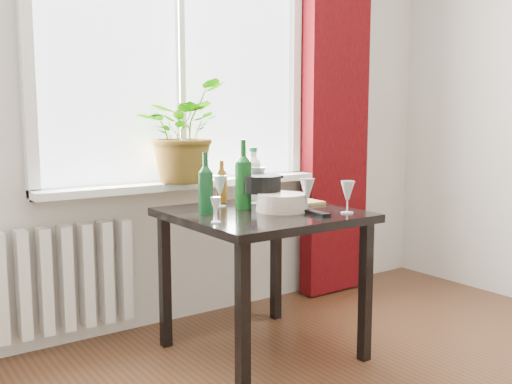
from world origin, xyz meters
TOP-DOWN VIEW (x-y plane):
  - window at (0.00, 2.22)m, footprint 1.72×0.08m
  - windowsill at (0.00, 2.15)m, footprint 1.72×0.20m
  - curtain at (1.12, 2.12)m, footprint 0.50×0.12m
  - radiator at (-0.75, 2.18)m, footprint 0.80×0.10m
  - table at (0.10, 1.55)m, footprint 0.85×0.85m
  - potted_plant at (-0.06, 2.09)m, footprint 0.67×0.67m
  - wine_bottle_left at (-0.17, 1.64)m, footprint 0.09×0.09m
  - wine_bottle_right at (0.07, 1.67)m, footprint 0.11×0.11m
  - bottle_amber at (0.09, 1.91)m, footprint 0.06×0.06m
  - cleaning_bottle at (0.29, 1.90)m, footprint 0.11×0.11m
  - wineglass_front_right at (0.25, 1.39)m, footprint 0.08×0.08m
  - wineglass_far_right at (0.40, 1.26)m, footprint 0.08×0.08m
  - wineglass_back_center at (0.22, 1.76)m, footprint 0.11×0.11m
  - wineglass_back_left at (0.00, 1.79)m, footprint 0.07×0.07m
  - wineglass_front_left at (-0.26, 1.41)m, footprint 0.05×0.05m
  - plate_stack at (0.18, 1.49)m, footprint 0.31×0.31m
  - fondue_pot at (0.15, 1.65)m, footprint 0.31×0.29m
  - tv_remote at (0.24, 1.30)m, footprint 0.06×0.17m
  - cutting_board at (0.37, 1.62)m, footprint 0.29×0.19m

SIDE VIEW (x-z plane):
  - radiator at x=-0.75m, z-range 0.10..0.66m
  - table at x=0.10m, z-range 0.28..1.02m
  - cutting_board at x=0.37m, z-range 0.74..0.76m
  - tv_remote at x=0.24m, z-range 0.74..0.76m
  - plate_stack at x=0.18m, z-range 0.74..0.82m
  - wineglass_front_left at x=-0.26m, z-range 0.74..0.86m
  - wineglass_far_right at x=0.40m, z-range 0.74..0.90m
  - wineglass_back_left at x=0.00m, z-range 0.74..0.91m
  - fondue_pot at x=0.15m, z-range 0.74..0.91m
  - windowsill at x=0.00m, z-range 0.80..0.84m
  - wineglass_front_right at x=0.25m, z-range 0.74..0.91m
  - wineglass_back_center at x=0.22m, z-range 0.74..0.94m
  - bottle_amber at x=0.09m, z-range 0.74..0.97m
  - wine_bottle_left at x=-0.17m, z-range 0.74..1.04m
  - cleaning_bottle at x=0.29m, z-range 0.74..1.04m
  - wine_bottle_right at x=0.07m, z-range 0.74..1.10m
  - potted_plant at x=-0.06m, z-range 0.85..1.41m
  - curtain at x=1.12m, z-range 0.01..2.58m
  - window at x=0.00m, z-range 0.79..2.41m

